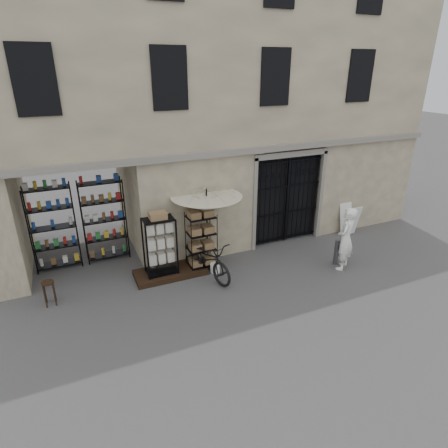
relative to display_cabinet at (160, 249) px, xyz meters
name	(u,v)px	position (x,y,z in m)	size (l,w,h in m)	color
ground	(271,283)	(2.65, -1.52, -0.88)	(80.00, 80.00, 0.00)	#252529
main_building	(214,100)	(2.65, 2.48, 3.62)	(14.00, 4.00, 9.00)	tan
shop_recess	(81,222)	(-1.85, 1.28, 0.62)	(3.00, 1.70, 3.00)	black
shop_shelving	(79,224)	(-1.90, 1.78, 0.37)	(2.70, 0.50, 2.50)	black
iron_gate	(284,198)	(4.40, 0.76, 0.62)	(2.50, 0.21, 3.00)	black
step_platform	(170,272)	(0.25, 0.03, -0.80)	(2.00, 0.90, 0.15)	black
display_cabinet	(160,249)	(0.00, 0.00, 0.00)	(0.94, 0.77, 1.75)	black
wire_rack	(201,242)	(1.19, -0.01, -0.03)	(0.82, 0.62, 1.74)	black
market_umbrella	(207,200)	(1.45, 0.16, 1.17)	(2.27, 2.29, 2.85)	black
white_bucket	(215,268)	(1.47, -0.35, -0.75)	(0.27, 0.27, 0.26)	silver
bicycle	(207,275)	(1.17, -0.43, -0.88)	(0.73, 1.10, 2.10)	black
wooden_stool	(50,293)	(-2.87, -0.16, -0.54)	(0.38, 0.38, 0.64)	black
steel_bollard	(336,252)	(4.95, -1.37, -0.49)	(0.14, 0.14, 0.78)	#55565E
shopkeeper	(341,268)	(4.98, -1.63, -0.88)	(0.69, 1.88, 0.45)	white
easel_sign	(349,220)	(6.77, 0.20, -0.33)	(0.51, 0.59, 1.06)	silver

